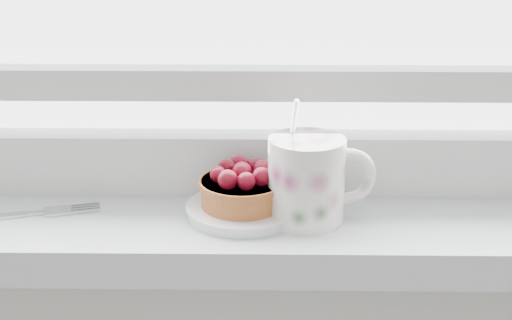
{
  "coord_description": "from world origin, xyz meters",
  "views": [
    {
      "loc": [
        0.03,
        1.18,
        1.26
      ],
      "look_at": [
        0.02,
        1.88,
        1.01
      ],
      "focal_mm": 50.0,
      "sensor_mm": 36.0,
      "label": 1
    }
  ],
  "objects_px": {
    "saucer": "(242,210)",
    "fork": "(10,216)",
    "raspberry_tart": "(242,187)",
    "floral_mug": "(309,178)"
  },
  "relations": [
    {
      "from": "floral_mug",
      "to": "fork",
      "type": "distance_m",
      "value": 0.33
    },
    {
      "from": "saucer",
      "to": "fork",
      "type": "xyz_separation_m",
      "value": [
        -0.25,
        -0.01,
        -0.0
      ]
    },
    {
      "from": "saucer",
      "to": "fork",
      "type": "relative_size",
      "value": 0.66
    },
    {
      "from": "raspberry_tart",
      "to": "floral_mug",
      "type": "xyz_separation_m",
      "value": [
        0.07,
        -0.01,
        0.01
      ]
    },
    {
      "from": "saucer",
      "to": "floral_mug",
      "type": "bearing_deg",
      "value": -8.61
    },
    {
      "from": "saucer",
      "to": "raspberry_tart",
      "type": "distance_m",
      "value": 0.03
    },
    {
      "from": "saucer",
      "to": "raspberry_tart",
      "type": "height_order",
      "value": "raspberry_tart"
    },
    {
      "from": "raspberry_tart",
      "to": "fork",
      "type": "relative_size",
      "value": 0.5
    },
    {
      "from": "fork",
      "to": "raspberry_tart",
      "type": "bearing_deg",
      "value": 2.26
    },
    {
      "from": "saucer",
      "to": "fork",
      "type": "distance_m",
      "value": 0.25
    }
  ]
}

